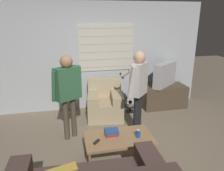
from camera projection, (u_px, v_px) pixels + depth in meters
name	position (u px, v px, depth m)	size (l,w,h in m)	color
ground_plane	(117.00, 151.00, 3.74)	(16.00, 16.00, 0.00)	#7F705B
wall_back	(98.00, 57.00, 5.24)	(5.20, 0.08, 2.55)	#ADB2B7
armchair_beige	(105.00, 103.00, 5.01)	(0.88, 0.96, 0.82)	tan
coffee_table	(119.00, 139.00, 3.42)	(1.07, 0.62, 0.41)	#9E754C
tv_stand	(163.00, 96.00, 5.52)	(1.09, 0.55, 0.56)	#4C3D2D
tv	(165.00, 74.00, 5.35)	(0.77, 0.66, 0.58)	#B2B2B7
person_left_standing	(68.00, 87.00, 3.89)	(0.56, 0.82, 1.58)	#4C4233
person_right_standing	(138.00, 83.00, 4.05)	(0.46, 0.74, 1.62)	black
book_stack	(111.00, 132.00, 3.46)	(0.23, 0.20, 0.08)	maroon
soda_can	(138.00, 134.00, 3.39)	(0.07, 0.07, 0.13)	#194C9E
spare_remote	(97.00, 142.00, 3.26)	(0.12, 0.12, 0.02)	black
floor_fan	(130.00, 104.00, 5.24)	(0.33, 0.20, 0.41)	black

